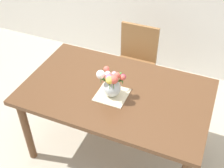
{
  "coord_description": "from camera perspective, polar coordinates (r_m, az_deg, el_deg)",
  "views": [
    {
      "loc": [
        0.68,
        -1.71,
        2.37
      ],
      "look_at": [
        -0.01,
        -0.07,
        0.89
      ],
      "focal_mm": 46.52,
      "sensor_mm": 36.0,
      "label": 1
    }
  ],
  "objects": [
    {
      "name": "ground_plane",
      "position": [
        3.0,
        0.67,
        -12.4
      ],
      "size": [
        12.0,
        12.0,
        0.0
      ],
      "primitive_type": "plane",
      "color": "#B7AD99"
    },
    {
      "name": "dining_table",
      "position": [
        2.5,
        0.78,
        -2.86
      ],
      "size": [
        1.57,
        0.96,
        0.77
      ],
      "color": "brown",
      "rests_on": "ground_plane"
    },
    {
      "name": "chair_far",
      "position": [
        3.23,
        4.58,
        4.68
      ],
      "size": [
        0.42,
        0.42,
        0.9
      ],
      "rotation": [
        0.0,
        0.0,
        3.14
      ],
      "color": "olive",
      "rests_on": "ground_plane"
    },
    {
      "name": "placemat",
      "position": [
        2.39,
        0.0,
        -2.14
      ],
      "size": [
        0.25,
        0.25,
        0.01
      ],
      "primitive_type": "cube",
      "color": "beige",
      "rests_on": "dining_table"
    },
    {
      "name": "flower_vase",
      "position": [
        2.3,
        -0.12,
        0.12
      ],
      "size": [
        0.22,
        0.24,
        0.25
      ],
      "color": "silver",
      "rests_on": "placemat"
    }
  ]
}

